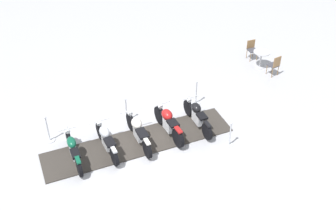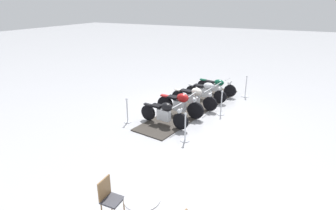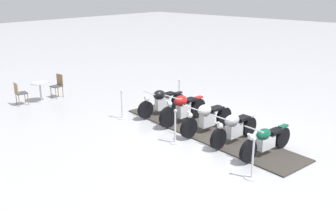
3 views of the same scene
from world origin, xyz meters
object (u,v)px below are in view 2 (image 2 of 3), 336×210
object	(u,v)px
motorcycle_forest	(217,86)
motorcycle_black	(165,113)
motorcycle_maroon	(181,104)
stanchion_right_mid	(221,106)
cafe_chair_across_table	(109,196)
stanchion_right_front	(185,132)
stanchion_left_front	(127,114)
cafe_table	(142,206)
motorcycle_cream	(194,97)
stanchion_right_rear	(246,90)
motorcycle_chrome	(207,91)

from	to	relation	value
motorcycle_forest	motorcycle_black	bearing A→B (deg)	-90.42
motorcycle_maroon	stanchion_right_mid	world-z (taller)	stanchion_right_mid
motorcycle_forest	cafe_chair_across_table	bearing A→B (deg)	-79.07
stanchion_right_front	cafe_chair_across_table	world-z (taller)	stanchion_right_front
stanchion_left_front	cafe_table	size ratio (longest dim) A/B	1.29
motorcycle_cream	stanchion_right_rear	xyz separation A→B (m)	(2.64, -1.70, -0.20)
motorcycle_chrome	cafe_table	bearing A→B (deg)	-74.74
stanchion_right_mid	cafe_chair_across_table	size ratio (longest dim) A/B	1.10
stanchion_right_front	motorcycle_maroon	bearing A→B (deg)	28.51
motorcycle_maroon	motorcycle_cream	bearing A→B (deg)	85.55
motorcycle_black	motorcycle_cream	distance (m)	2.26
motorcycle_black	motorcycle_chrome	distance (m)	3.40
motorcycle_cream	stanchion_right_mid	xyz separation A→B (m)	(-0.19, -1.28, -0.16)
motorcycle_maroon	cafe_table	distance (m)	6.17
cafe_table	stanchion_left_front	bearing A→B (deg)	37.87
motorcycle_chrome	cafe_chair_across_table	xyz separation A→B (m)	(-8.16, -0.65, 0.03)
motorcycle_forest	stanchion_right_mid	bearing A→B (deg)	-60.76
motorcycle_maroon	motorcycle_cream	size ratio (longest dim) A/B	0.95
motorcycle_maroon	motorcycle_cream	world-z (taller)	motorcycle_maroon
motorcycle_forest	stanchion_left_front	xyz separation A→B (m)	(-4.87, 2.10, -0.10)
motorcycle_maroon	cafe_table	world-z (taller)	motorcycle_maroon
cafe_table	motorcycle_forest	bearing A→B (deg)	8.09
motorcycle_maroon	motorcycle_forest	world-z (taller)	motorcycle_maroon
motorcycle_chrome	motorcycle_maroon	bearing A→B (deg)	-93.67
motorcycle_forest	stanchion_right_mid	distance (m)	2.61
motorcycle_black	stanchion_right_mid	xyz separation A→B (m)	(2.05, -1.60, -0.16)
motorcycle_cream	stanchion_right_mid	distance (m)	1.30
cafe_table	stanchion_right_rear	bearing A→B (deg)	-0.29
motorcycle_forest	cafe_chair_across_table	xyz separation A→B (m)	(-9.28, -0.49, 0.08)
motorcycle_cream	stanchion_right_front	distance (m)	3.14
motorcycle_black	motorcycle_maroon	size ratio (longest dim) A/B	1.00
motorcycle_maroon	cafe_chair_across_table	xyz separation A→B (m)	(-5.93, -0.99, 0.01)
motorcycle_black	motorcycle_chrome	xyz separation A→B (m)	(3.36, -0.49, -0.00)
motorcycle_cream	motorcycle_forest	bearing A→B (deg)	88.31
stanchion_right_mid	stanchion_right_rear	distance (m)	2.86
motorcycle_maroon	cafe_chair_across_table	world-z (taller)	motorcycle_maroon
motorcycle_chrome	stanchion_right_front	xyz separation A→B (m)	(-4.14, -0.69, -0.18)
stanchion_right_mid	stanchion_right_rear	size ratio (longest dim) A/B	0.99
motorcycle_black	motorcycle_maroon	xyz separation A→B (m)	(1.12, -0.15, 0.02)
motorcycle_forest	cafe_table	xyz separation A→B (m)	(-9.25, -1.32, 0.12)
stanchion_right_rear	cafe_table	distance (m)	9.66
motorcycle_black	cafe_table	xyz separation A→B (m)	(-4.78, -1.97, 0.07)
stanchion_left_front	stanchion_right_front	size ratio (longest dim) A/B	0.98
motorcycle_forest	stanchion_right_mid	world-z (taller)	stanchion_right_mid
motorcycle_chrome	motorcycle_forest	bearing A→B (deg)	86.82
stanchion_left_front	cafe_chair_across_table	size ratio (longest dim) A/B	1.05
stanchion_left_front	motorcycle_maroon	bearing A→B (deg)	-46.52
motorcycle_forest	stanchion_right_front	xyz separation A→B (m)	(-5.25, -0.53, -0.14)
motorcycle_chrome	stanchion_left_front	xyz separation A→B (m)	(-3.75, 1.94, -0.15)
cafe_table	stanchion_right_mid	bearing A→B (deg)	3.09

